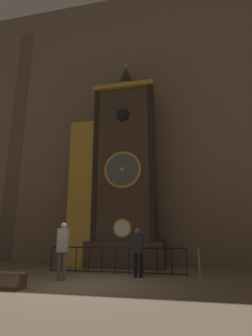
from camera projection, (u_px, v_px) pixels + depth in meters
ground_plane at (82, 285)px, 7.44m from camera, size 28.00×28.00×0.00m
cathedral_back_wall at (123, 114)px, 14.62m from camera, size 24.00×0.32×15.79m
clock_tower at (117, 174)px, 12.46m from camera, size 4.35×1.77×10.11m
railing_fence at (115, 259)px, 9.68m from camera, size 5.19×0.05×0.94m
visitor_near at (63, 245)px, 8.41m from camera, size 0.37×0.26×1.78m
visitor_far at (138, 247)px, 8.93m from camera, size 0.35×0.23×1.60m
stanchion_post at (200, 268)px, 8.82m from camera, size 0.28×0.28×0.94m
visitor_bench at (3, 276)px, 7.08m from camera, size 1.49×0.40×0.44m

